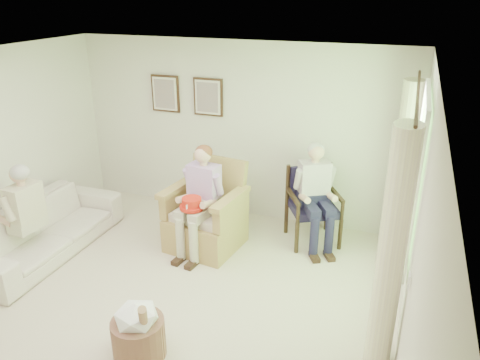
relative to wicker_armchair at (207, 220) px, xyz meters
The scene contains 17 objects.
floor 1.68m from the wicker_armchair, 88.78° to the right, with size 5.50×5.50×0.00m, color beige.
back_wall 1.45m from the wicker_armchair, 88.20° to the left, with size 5.00×0.04×2.60m, color silver.
right_wall 3.16m from the wicker_armchair, 32.88° to the right, with size 0.04×5.50×2.60m, color silver.
ceiling 2.77m from the wicker_armchair, 88.78° to the right, with size 5.00×5.50×0.02m, color white.
window 2.81m from the wicker_armchair, ahead, with size 0.13×2.50×1.63m.
curtain_left 2.87m from the wicker_armchair, 30.96° to the right, with size 0.34×0.34×2.30m, color beige.
curtain_right 2.55m from the wicker_armchair, 12.89° to the left, with size 0.34×0.34×2.30m, color beige.
framed_print_left 2.09m from the wicker_armchair, 136.11° to the left, with size 0.45×0.05×0.55m.
framed_print_right 1.82m from the wicker_armchair, 111.15° to the left, with size 0.45×0.05×0.55m.
wicker_armchair is the anchor object (origin of this frame).
wood_armchair 1.49m from the wicker_armchair, 27.91° to the left, with size 0.65×0.61×1.00m.
sofa 2.11m from the wicker_armchair, 155.02° to the right, with size 0.88×2.25×0.66m, color silver.
person_wicker 0.49m from the wicker_armchair, 90.00° to the right, with size 0.40×0.63×1.41m.
person_dark 1.48m from the wicker_armchair, 21.97° to the left, with size 0.40×0.63×1.38m.
person_sofa 2.30m from the wicker_armchair, 147.66° to the right, with size 0.42×0.62×1.30m.
red_hat 0.53m from the wicker_armchair, 95.64° to the right, with size 0.31×0.31×0.14m.
hatbox 2.13m from the wicker_armchair, 83.53° to the right, with size 0.59×0.59×0.74m.
Camera 1 is at (2.31, -3.43, 3.25)m, focal length 35.00 mm.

